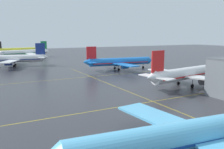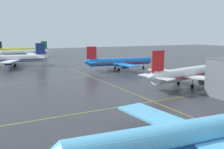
{
  "view_description": "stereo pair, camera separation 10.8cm",
  "coord_description": "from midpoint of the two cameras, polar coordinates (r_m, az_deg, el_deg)",
  "views": [
    {
      "loc": [
        -36.98,
        -7.45,
        17.1
      ],
      "look_at": [
        -2.5,
        57.84,
        4.63
      ],
      "focal_mm": 37.59,
      "sensor_mm": 36.0,
      "label": 1
    },
    {
      "loc": [
        -36.88,
        -7.5,
        17.1
      ],
      "look_at": [
        -2.5,
        57.84,
        4.63
      ],
      "focal_mm": 37.59,
      "sensor_mm": 36.0,
      "label": 2
    }
  ],
  "objects": [
    {
      "name": "airliner_second_row",
      "position": [
        83.37,
        18.07,
        0.28
      ],
      "size": [
        40.47,
        34.52,
        12.6
      ],
      "color": "white",
      "rests_on": "ground"
    },
    {
      "name": "airliner_far_left_stand",
      "position": [
        139.82,
        -23.32,
        3.55
      ],
      "size": [
        40.28,
        34.22,
        12.61
      ],
      "color": "white",
      "rests_on": "ground"
    },
    {
      "name": "airliner_distant_taxiway",
      "position": [
        224.79,
        -22.24,
        5.54
      ],
      "size": [
        37.58,
        32.07,
        11.7
      ],
      "color": "yellow",
      "rests_on": "ground"
    },
    {
      "name": "taxiway_markings",
      "position": [
        62.36,
        9.85,
        -6.47
      ],
      "size": [
        149.67,
        137.85,
        0.01
      ],
      "color": "yellow",
      "rests_on": "ground"
    },
    {
      "name": "airliner_third_row",
      "position": [
        116.7,
        1.77,
        3.14
      ],
      "size": [
        37.76,
        32.36,
        11.74
      ],
      "color": "blue",
      "rests_on": "ground"
    },
    {
      "name": "airliner_far_right_stand",
      "position": [
        187.59,
        -20.37,
        5.05
      ],
      "size": [
        39.23,
        33.41,
        12.35
      ],
      "color": "white",
      "rests_on": "ground"
    },
    {
      "name": "airliner_front_gate",
      "position": [
        33.51,
        18.34,
        -13.75
      ],
      "size": [
        38.64,
        33.13,
        12.01
      ],
      "color": "#5BB7E5",
      "rests_on": "ground"
    }
  ]
}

